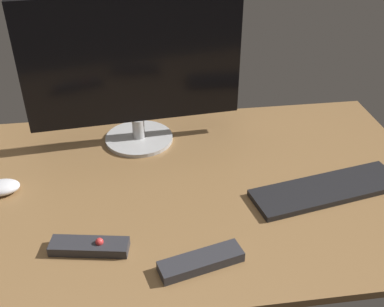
{
  "coord_description": "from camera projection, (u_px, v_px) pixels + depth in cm",
  "views": [
    {
      "loc": [
        -11.06,
        -100.26,
        78.36
      ],
      "look_at": [
        3.73,
        6.28,
        8.0
      ],
      "focal_mm": 43.15,
      "sensor_mm": 36.0,
      "label": 1
    }
  ],
  "objects": [
    {
      "name": "keyboard",
      "position": [
        327.0,
        189.0,
        1.23
      ],
      "size": [
        43.29,
        19.79,
        1.64
      ],
      "primitive_type": "cube",
      "rotation": [
        0.0,
        0.0,
        0.2
      ],
      "color": "black",
      "rests_on": "desk"
    },
    {
      "name": "tv_remote",
      "position": [
        201.0,
        261.0,
        1.01
      ],
      "size": [
        19.69,
        9.82,
        2.44
      ],
      "primitive_type": "cube",
      "rotation": [
        0.0,
        0.0,
        0.25
      ],
      "color": "#2D2D33",
      "rests_on": "desk"
    },
    {
      "name": "desk",
      "position": [
        182.0,
        188.0,
        1.27
      ],
      "size": [
        140.0,
        84.0,
        2.0
      ],
      "primitive_type": "cube",
      "color": "olive",
      "rests_on": "ground"
    },
    {
      "name": "media_remote",
      "position": [
        90.0,
        246.0,
        1.05
      ],
      "size": [
        18.49,
        8.07,
        3.59
      ],
      "rotation": [
        0.0,
        0.0,
        -0.18
      ],
      "color": "#2D2D33",
      "rests_on": "desk"
    },
    {
      "name": "monitor",
      "position": [
        134.0,
        69.0,
        1.33
      ],
      "size": [
        63.3,
        21.2,
        45.38
      ],
      "rotation": [
        0.0,
        0.0,
        0.09
      ],
      "color": "#BBBBBB",
      "rests_on": "desk"
    },
    {
      "name": "computer_mouse",
      "position": [
        1.0,
        187.0,
        1.23
      ],
      "size": [
        10.17,
        7.35,
        3.28
      ],
      "primitive_type": "ellipsoid",
      "rotation": [
        0.0,
        0.0,
        0.09
      ],
      "color": "silver",
      "rests_on": "desk"
    }
  ]
}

